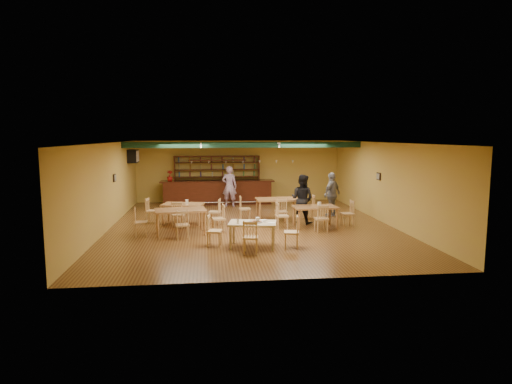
{
  "coord_description": "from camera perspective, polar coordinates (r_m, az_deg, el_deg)",
  "views": [
    {
      "loc": [
        -1.56,
        -15.3,
        3.25
      ],
      "look_at": [
        0.25,
        0.6,
        1.15
      ],
      "focal_mm": 30.24,
      "sensor_mm": 36.0,
      "label": 1
    }
  ],
  "objects": [
    {
      "name": "patron_right_b",
      "position": [
        17.64,
        10.03,
        -0.32
      ],
      "size": [
        1.07,
        1.02,
        1.78
      ],
      "primitive_type": "imported",
      "rotation": [
        0.0,
        0.0,
        3.86
      ],
      "color": "gray",
      "rests_on": "ground"
    },
    {
      "name": "floor",
      "position": [
        15.72,
        -0.64,
        -4.46
      ],
      "size": [
        12.0,
        12.0,
        0.0
      ],
      "primitive_type": "plane",
      "color": "#543218",
      "rests_on": "ground"
    },
    {
      "name": "ac_unit",
      "position": [
        19.79,
        -15.94,
        4.58
      ],
      "size": [
        0.34,
        0.7,
        0.48
      ],
      "primitive_type": "cube",
      "color": "white",
      "rests_on": "wall_left"
    },
    {
      "name": "patron_right_a",
      "position": [
        16.1,
        6.13,
        -0.92
      ],
      "size": [
        1.12,
        1.1,
        1.82
      ],
      "primitive_type": "imported",
      "rotation": [
        0.0,
        0.0,
        2.45
      ],
      "color": "black",
      "rests_on": "ground"
    },
    {
      "name": "dining_table_b",
      "position": [
        16.81,
        2.85,
        -2.26
      ],
      "size": [
        1.67,
        1.02,
        0.82
      ],
      "primitive_type": "cube",
      "rotation": [
        0.0,
        0.0,
        0.02
      ],
      "color": "olive",
      "rests_on": "ground"
    },
    {
      "name": "track_rail_right",
      "position": [
        18.94,
        2.53,
        6.53
      ],
      "size": [
        0.05,
        2.5,
        0.05
      ],
      "primitive_type": "cube",
      "color": "white",
      "rests_on": "ceiling"
    },
    {
      "name": "napkin_stack",
      "position": [
        12.84,
        0.97,
        -3.75
      ],
      "size": [
        0.23,
        0.19,
        0.03
      ],
      "primitive_type": "cube",
      "rotation": [
        0.0,
        0.0,
        0.22
      ],
      "color": "white",
      "rests_on": "near_table"
    },
    {
      "name": "bar_counter",
      "position": [
        20.64,
        -5.09,
        -0.03
      ],
      "size": [
        5.36,
        0.85,
        1.13
      ],
      "primitive_type": "cube",
      "color": "#37170B",
      "rests_on": "ground"
    },
    {
      "name": "ceiling_beam",
      "position": [
        18.18,
        -1.56,
        6.27
      ],
      "size": [
        10.0,
        0.3,
        0.25
      ],
      "primitive_type": "cube",
      "color": "#10321F",
      "rests_on": "ceiling"
    },
    {
      "name": "side_plate",
      "position": [
        12.49,
        2.1,
        -4.12
      ],
      "size": [
        0.26,
        0.26,
        0.01
      ],
      "primitive_type": "cylinder",
      "rotation": [
        0.0,
        0.0,
        -0.19
      ],
      "color": "white",
      "rests_on": "near_table"
    },
    {
      "name": "parmesan_shaker",
      "position": [
        12.43,
        -2.41,
        -3.95
      ],
      "size": [
        0.09,
        0.09,
        0.11
      ],
      "primitive_type": "cylinder",
      "rotation": [
        0.0,
        0.0,
        -0.19
      ],
      "color": "#EAE5C6",
      "rests_on": "near_table"
    },
    {
      "name": "track_rail_left",
      "position": [
        18.71,
        -7.26,
        6.47
      ],
      "size": [
        0.05,
        2.5,
        0.05
      ],
      "primitive_type": "cube",
      "color": "white",
      "rests_on": "ceiling"
    },
    {
      "name": "dining_table_c",
      "position": [
        14.55,
        -9.95,
        -3.88
      ],
      "size": [
        1.78,
        1.22,
        0.83
      ],
      "primitive_type": "cube",
      "rotation": [
        0.0,
        0.0,
        0.14
      ],
      "color": "olive",
      "rests_on": "ground"
    },
    {
      "name": "patron_bar",
      "position": [
        19.79,
        -3.53,
        0.75
      ],
      "size": [
        0.76,
        0.58,
        1.88
      ],
      "primitive_type": "imported",
      "rotation": [
        0.0,
        0.0,
        2.94
      ],
      "color": "#7B479A",
      "rests_on": "ground"
    },
    {
      "name": "back_bar_hutch",
      "position": [
        21.2,
        -5.15,
        1.73
      ],
      "size": [
        4.15,
        0.4,
        2.28
      ],
      "primitive_type": "cube",
      "color": "#37170B",
      "rests_on": "ground"
    },
    {
      "name": "dining_table_a",
      "position": [
        16.25,
        -9.6,
        -2.83
      ],
      "size": [
        1.64,
        1.17,
        0.75
      ],
      "primitive_type": "cube",
      "rotation": [
        0.0,
        0.0,
        -0.2
      ],
      "color": "olive",
      "rests_on": "ground"
    },
    {
      "name": "picture_left",
      "position": [
        16.73,
        -18.22,
        1.78
      ],
      "size": [
        0.04,
        0.34,
        0.28
      ],
      "primitive_type": "cube",
      "color": "black",
      "rests_on": "wall_left"
    },
    {
      "name": "poinsettia",
      "position": [
        20.61,
        -11.33,
        2.11
      ],
      "size": [
        0.35,
        0.35,
        0.49
      ],
      "primitive_type": "imported",
      "rotation": [
        0.0,
        0.0,
        0.35
      ],
      "color": "#9E140E",
      "rests_on": "bar_counter"
    },
    {
      "name": "pizza_tray",
      "position": [
        12.63,
        -0.02,
        -3.98
      ],
      "size": [
        0.54,
        0.54,
        0.01
      ],
      "primitive_type": "cylinder",
      "rotation": [
        0.0,
        0.0,
        -0.48
      ],
      "color": "silver",
      "rests_on": "near_table"
    },
    {
      "name": "picture_right",
      "position": [
        17.17,
        15.92,
        2.01
      ],
      "size": [
        0.04,
        0.34,
        0.28
      ],
      "primitive_type": "cube",
      "color": "black",
      "rests_on": "wall_right"
    },
    {
      "name": "dining_table_d",
      "position": [
        15.5,
        7.81,
        -3.27
      ],
      "size": [
        1.57,
        0.99,
        0.76
      ],
      "primitive_type": "cube",
      "rotation": [
        0.0,
        0.0,
        0.05
      ],
      "color": "olive",
      "rests_on": "ground"
    },
    {
      "name": "near_table",
      "position": [
        12.7,
        -0.46,
        -5.65
      ],
      "size": [
        1.51,
        1.12,
        0.73
      ],
      "primitive_type": "cube",
      "rotation": [
        0.0,
        0.0,
        -0.19
      ],
      "color": "tan",
      "rests_on": "ground"
    },
    {
      "name": "pizza_server",
      "position": [
        12.69,
        0.62,
        -3.88
      ],
      "size": [
        0.3,
        0.28,
        0.0
      ],
      "primitive_type": "cube",
      "rotation": [
        0.0,
        0.0,
        -0.75
      ],
      "color": "silver",
      "rests_on": "pizza_tray"
    }
  ]
}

